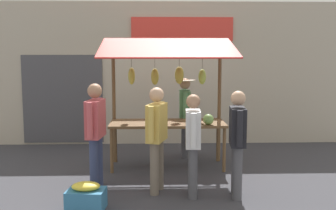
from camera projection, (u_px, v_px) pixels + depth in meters
ground_plane at (167, 167)px, 8.15m from camera, size 40.00×40.00×0.00m
street_backdrop at (163, 74)px, 10.11m from camera, size 9.00×0.30×3.40m
market_stall at (169, 88)px, 7.98m from camera, size 2.50×1.46×2.50m
vendor_with_sunhat at (185, 111)px, 8.78m from camera, size 0.43×0.71×1.68m
shopper_in_striped_shirt at (157, 132)px, 6.56m from camera, size 0.35×0.69×1.68m
shopper_with_ponytail at (96, 128)px, 6.73m from camera, size 0.29×0.72×1.72m
shopper_in_grey_tee at (193, 138)px, 6.38m from camera, size 0.25×0.68×1.59m
shopper_with_shopping_bag at (237, 136)px, 6.34m from camera, size 0.27×0.70×1.64m
produce_crate_near at (86, 197)px, 5.92m from camera, size 0.57×0.44×0.40m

